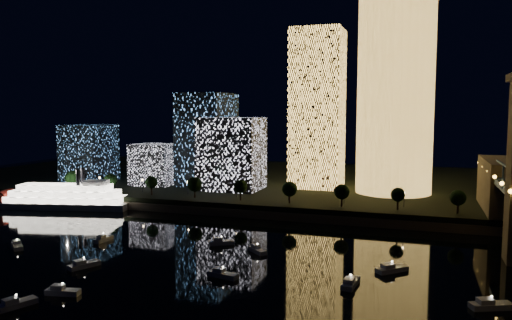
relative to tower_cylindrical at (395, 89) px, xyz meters
The scene contains 10 objects.
ground 139.13m from the tower_cylindrical, 101.59° to the right, with size 520.00×520.00×0.00m, color black.
far_bank 62.94m from the tower_cylindrical, 128.66° to the left, with size 420.00×160.00×5.00m, color black.
seawall 71.05m from the tower_cylindrical, 119.94° to the right, with size 420.00×6.00×3.00m, color #6B5E4C.
tower_cylindrical is the anchor object (origin of this frame).
tower_rectangular 36.26m from the tower_cylindrical, behind, with size 22.77×22.77×72.45m, color #F6B74E.
midrise_blocks 100.16m from the tower_cylindrical, behind, with size 99.03×38.24×43.81m.
riverboat 148.61m from the tower_cylindrical, 157.54° to the right, with size 58.34×23.88×17.25m.
motorboats 131.17m from the tower_cylindrical, 105.50° to the right, with size 134.93×77.41×2.78m.
esplanade_trees 84.34m from the tower_cylindrical, 148.23° to the right, with size 166.10×6.69×8.85m.
street_lamps 79.81m from the tower_cylindrical, 150.98° to the right, with size 132.70×0.70×5.65m.
Camera 1 is at (37.51, -95.22, 40.23)m, focal length 35.00 mm.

